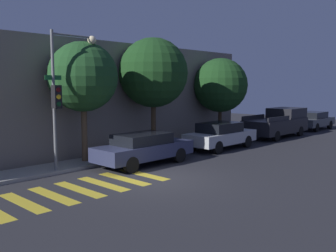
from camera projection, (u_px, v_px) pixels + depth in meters
ground_plane at (153, 179)px, 13.98m from camera, size 60.00×60.00×0.00m
sidewalk at (90, 162)px, 16.74m from camera, size 26.00×1.70×0.14m
building_row at (41, 98)px, 19.34m from camera, size 26.00×6.00×5.68m
crosswalk at (79, 189)px, 12.60m from camera, size 6.31×2.60×0.00m
traffic_light_pole at (64, 83)px, 14.76m from camera, size 2.37×0.56×5.62m
sedan_near_corner at (144, 148)px, 16.42m from camera, size 4.66×1.79×1.40m
sedan_middle at (220, 135)px, 20.57m from camera, size 4.52×1.84×1.46m
pickup_truck at (278, 123)px, 25.37m from camera, size 5.52×2.10×1.91m
sedan_far_end at (313, 120)px, 29.55m from camera, size 4.38×1.88×1.41m
tree_near_corner at (83, 77)px, 16.29m from camera, size 3.06×3.06×5.39m
tree_midblock at (153, 73)px, 19.35m from camera, size 3.60×3.60×5.94m
tree_far_end at (220, 85)px, 23.72m from camera, size 3.42×3.42×5.20m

